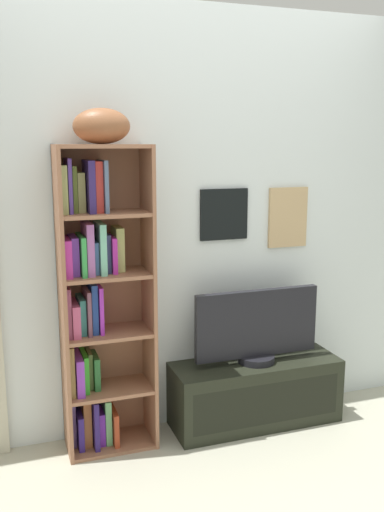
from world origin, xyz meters
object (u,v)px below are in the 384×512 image
Objects in this scene: football at (101,126)px; television at (257,327)px; bookshelf at (96,302)px; tv_stand at (255,392)px.

television is at bearing -2.09° from football.
television is at bearing -3.76° from bookshelf.
bookshelf is at bearing 176.24° from television.
tv_stand is at bearing -3.83° from bookshelf.
football is 1.79m from tv_stand.
tv_stand is 0.41m from television.
television reaches higher than tv_stand.
football reaches higher than television.
bookshelf is 0.93m from football.
football is at bearing -29.72° from bookshelf.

